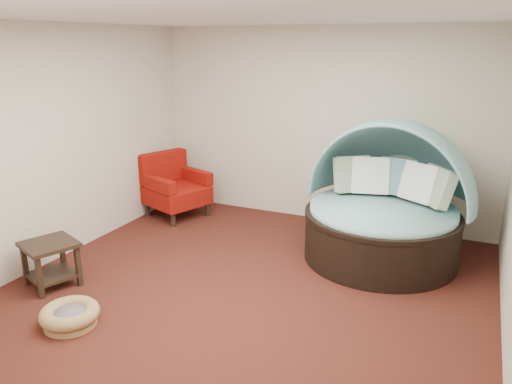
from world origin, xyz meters
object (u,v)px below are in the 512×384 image
at_px(canopy_daybed, 387,195).
at_px(pet_basket, 70,315).
at_px(side_table, 51,258).
at_px(red_armchair, 174,187).

xyz_separation_m(canopy_daybed, pet_basket, (-2.39, -2.84, -0.69)).
height_order(pet_basket, side_table, side_table).
distance_m(canopy_daybed, side_table, 3.93).
distance_m(pet_basket, side_table, 0.97).
xyz_separation_m(canopy_daybed, side_table, (-3.15, -2.30, -0.47)).
distance_m(canopy_daybed, pet_basket, 3.77).
bearing_deg(side_table, red_armchair, 91.31).
xyz_separation_m(canopy_daybed, red_armchair, (-3.21, 0.22, -0.35)).
bearing_deg(canopy_daybed, pet_basket, -121.86).
distance_m(pet_basket, red_armchair, 3.19).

